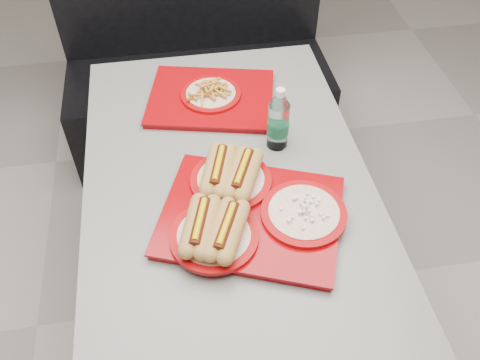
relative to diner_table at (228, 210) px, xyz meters
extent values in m
plane|color=#9C978C|center=(0.00, 0.00, -0.58)|extent=(6.00, 6.00, 0.00)
cylinder|color=black|center=(0.00, 0.00, -0.56)|extent=(0.52, 0.52, 0.05)
cylinder|color=black|center=(0.00, 0.00, -0.20)|extent=(0.11, 0.11, 0.66)
cube|color=black|center=(0.00, 0.00, 0.12)|extent=(0.92, 1.42, 0.01)
cube|color=slate|center=(0.00, 0.00, 0.15)|extent=(0.90, 1.40, 0.04)
cube|color=black|center=(0.00, 1.02, -0.36)|extent=(1.30, 0.55, 0.45)
cube|color=#8B0308|center=(0.04, -0.18, 0.18)|extent=(0.61, 0.54, 0.02)
cube|color=#8B0308|center=(0.04, -0.18, 0.19)|extent=(0.62, 0.56, 0.01)
cylinder|color=#980507|center=(-0.07, -0.25, 0.20)|extent=(0.25, 0.25, 0.01)
cylinder|color=silver|center=(-0.07, -0.25, 0.21)|extent=(0.20, 0.20, 0.01)
cylinder|color=#980507|center=(0.00, -0.05, 0.20)|extent=(0.25, 0.25, 0.01)
cylinder|color=silver|center=(0.00, -0.05, 0.21)|extent=(0.20, 0.20, 0.01)
cylinder|color=#980507|center=(0.19, -0.21, 0.20)|extent=(0.25, 0.25, 0.01)
cylinder|color=silver|center=(0.19, -0.21, 0.21)|extent=(0.20, 0.20, 0.01)
cube|color=#8B0308|center=(0.00, 0.39, 0.17)|extent=(0.50, 0.43, 0.02)
cube|color=#8B0308|center=(0.00, 0.39, 0.19)|extent=(0.52, 0.44, 0.01)
cylinder|color=#980507|center=(0.00, 0.39, 0.20)|extent=(0.22, 0.22, 0.01)
cylinder|color=silver|center=(0.00, 0.39, 0.20)|extent=(0.18, 0.18, 0.00)
cylinder|color=silver|center=(0.19, 0.12, 0.25)|extent=(0.07, 0.07, 0.17)
cylinder|color=#155734|center=(0.19, 0.12, 0.24)|extent=(0.07, 0.07, 0.05)
cone|color=silver|center=(0.19, 0.12, 0.35)|extent=(0.07, 0.07, 0.04)
cylinder|color=silver|center=(0.19, 0.12, 0.38)|extent=(0.03, 0.03, 0.02)
camera|label=1|loc=(-0.14, -1.09, 1.34)|focal=38.00mm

